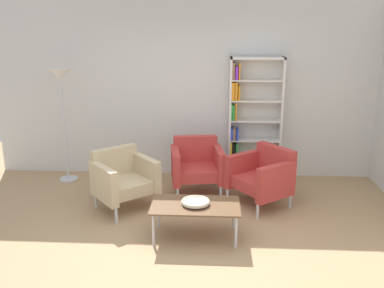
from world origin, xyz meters
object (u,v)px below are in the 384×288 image
object	(u,v)px
armchair_spare_guest	(263,175)
floor_lamp_torchiere	(61,88)
coffee_table_low	(196,207)
decorative_bowl	(196,202)
armchair_corner_red	(123,178)
bookshelf_tall	(250,121)
armchair_near_window	(197,164)

from	to	relation	value
armchair_spare_guest	floor_lamp_torchiere	size ratio (longest dim) A/B	0.55
coffee_table_low	decorative_bowl	bearing A→B (deg)	63.43
coffee_table_low	decorative_bowl	world-z (taller)	decorative_bowl
decorative_bowl	armchair_corner_red	distance (m)	1.24
bookshelf_tall	armchair_spare_guest	bearing A→B (deg)	-83.68
bookshelf_tall	armchair_corner_red	world-z (taller)	bookshelf_tall
coffee_table_low	armchair_corner_red	bearing A→B (deg)	142.69
bookshelf_tall	armchair_corner_red	xyz separation A→B (m)	(-1.74, -1.22, -0.52)
coffee_table_low	armchair_near_window	distance (m)	1.37
coffee_table_low	armchair_spare_guest	size ratio (longest dim) A/B	1.05
armchair_corner_red	floor_lamp_torchiere	distance (m)	1.80
coffee_table_low	armchair_near_window	size ratio (longest dim) A/B	1.24
bookshelf_tall	armchair_near_window	bearing A→B (deg)	-142.70
armchair_corner_red	bookshelf_tall	bearing A→B (deg)	-5.57
armchair_corner_red	floor_lamp_torchiere	world-z (taller)	floor_lamp_torchiere
decorative_bowl	floor_lamp_torchiere	world-z (taller)	floor_lamp_torchiere
floor_lamp_torchiere	decorative_bowl	bearing A→B (deg)	-39.67
decorative_bowl	armchair_spare_guest	size ratio (longest dim) A/B	0.34
bookshelf_tall	decorative_bowl	size ratio (longest dim) A/B	5.94
bookshelf_tall	floor_lamp_torchiere	size ratio (longest dim) A/B	1.09
armchair_near_window	armchair_spare_guest	world-z (taller)	same
bookshelf_tall	armchair_spare_guest	size ratio (longest dim) A/B	2.00
bookshelf_tall	armchair_near_window	xyz separation A→B (m)	(-0.79, -0.60, -0.52)
bookshelf_tall	coffee_table_low	world-z (taller)	bookshelf_tall
coffee_table_low	armchair_spare_guest	xyz separation A→B (m)	(0.86, 0.96, 0.05)
coffee_table_low	armchair_near_window	xyz separation A→B (m)	(-0.05, 1.36, 0.05)
armchair_near_window	armchair_corner_red	world-z (taller)	same
decorative_bowl	armchair_near_window	xyz separation A→B (m)	(-0.05, 1.36, -0.02)
floor_lamp_torchiere	armchair_near_window	bearing A→B (deg)	-10.25
armchair_near_window	armchair_corner_red	distance (m)	1.12
decorative_bowl	armchair_corner_red	size ratio (longest dim) A/B	0.34
bookshelf_tall	decorative_bowl	xyz separation A→B (m)	(-0.75, -1.97, -0.50)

